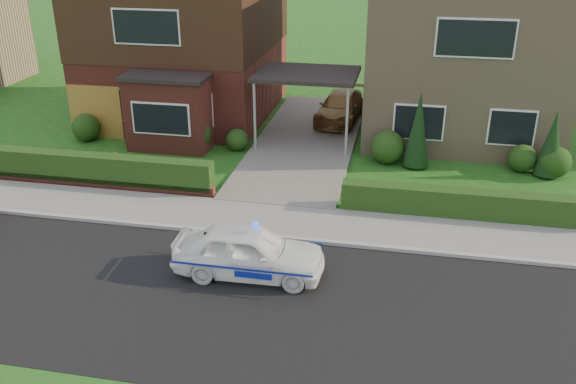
# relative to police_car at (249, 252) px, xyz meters

# --- Properties ---
(ground) EXTENTS (120.00, 120.00, 0.00)m
(ground) POSITION_rel_police_car_xyz_m (-0.24, -1.20, -0.63)
(ground) COLOR #1A4612
(ground) RESTS_ON ground
(road) EXTENTS (60.00, 6.00, 0.02)m
(road) POSITION_rel_police_car_xyz_m (-0.24, -1.20, -0.63)
(road) COLOR black
(road) RESTS_ON ground
(kerb) EXTENTS (60.00, 0.16, 0.12)m
(kerb) POSITION_rel_police_car_xyz_m (-0.24, 1.85, -0.57)
(kerb) COLOR #9E9993
(kerb) RESTS_ON ground
(sidewalk) EXTENTS (60.00, 2.00, 0.10)m
(sidewalk) POSITION_rel_police_car_xyz_m (-0.24, 2.90, -0.58)
(sidewalk) COLOR slate
(sidewalk) RESTS_ON ground
(driveway) EXTENTS (3.80, 12.00, 0.12)m
(driveway) POSITION_rel_police_car_xyz_m (-0.24, 9.80, -0.57)
(driveway) COLOR #666059
(driveway) RESTS_ON ground
(house_left) EXTENTS (7.50, 9.53, 7.25)m
(house_left) POSITION_rel_police_car_xyz_m (-6.03, 12.70, 3.18)
(house_left) COLOR brown
(house_left) RESTS_ON ground
(house_right) EXTENTS (7.50, 8.06, 7.25)m
(house_right) POSITION_rel_police_car_xyz_m (5.56, 12.79, 3.03)
(house_right) COLOR tan
(house_right) RESTS_ON ground
(carport_link) EXTENTS (3.80, 3.00, 2.77)m
(carport_link) POSITION_rel_police_car_xyz_m (-0.24, 9.75, 2.02)
(carport_link) COLOR black
(carport_link) RESTS_ON ground
(garage_door) EXTENTS (2.20, 0.10, 2.10)m
(garage_door) POSITION_rel_police_car_xyz_m (-8.49, 8.76, 0.42)
(garage_door) COLOR brown
(garage_door) RESTS_ON ground
(dwarf_wall) EXTENTS (7.70, 0.25, 0.36)m
(dwarf_wall) POSITION_rel_police_car_xyz_m (-6.04, 4.10, -0.45)
(dwarf_wall) COLOR brown
(dwarf_wall) RESTS_ON ground
(hedge_left) EXTENTS (7.50, 0.55, 0.90)m
(hedge_left) POSITION_rel_police_car_xyz_m (-6.04, 4.25, -0.63)
(hedge_left) COLOR #133310
(hedge_left) RESTS_ON ground
(hedge_right) EXTENTS (7.50, 0.55, 0.80)m
(hedge_right) POSITION_rel_police_car_xyz_m (5.56, 4.15, -0.63)
(hedge_right) COLOR #133310
(hedge_right) RESTS_ON ground
(shrub_left_far) EXTENTS (1.08, 1.08, 1.08)m
(shrub_left_far) POSITION_rel_police_car_xyz_m (-8.74, 8.30, -0.09)
(shrub_left_far) COLOR #133310
(shrub_left_far) RESTS_ON ground
(shrub_left_mid) EXTENTS (1.32, 1.32, 1.32)m
(shrub_left_mid) POSITION_rel_police_car_xyz_m (-4.24, 8.10, 0.03)
(shrub_left_mid) COLOR #133310
(shrub_left_mid) RESTS_ON ground
(shrub_left_near) EXTENTS (0.84, 0.84, 0.84)m
(shrub_left_near) POSITION_rel_police_car_xyz_m (-2.64, 8.40, -0.21)
(shrub_left_near) COLOR #133310
(shrub_left_near) RESTS_ON ground
(shrub_right_near) EXTENTS (1.20, 1.20, 1.20)m
(shrub_right_near) POSITION_rel_police_car_xyz_m (2.96, 8.20, -0.03)
(shrub_right_near) COLOR #133310
(shrub_right_near) RESTS_ON ground
(shrub_right_mid) EXTENTS (0.96, 0.96, 0.96)m
(shrub_right_mid) POSITION_rel_police_car_xyz_m (7.56, 8.30, -0.15)
(shrub_right_mid) COLOR #133310
(shrub_right_mid) RESTS_ON ground
(shrub_right_far) EXTENTS (1.08, 1.08, 1.08)m
(shrub_right_far) POSITION_rel_police_car_xyz_m (8.56, 8.00, -0.09)
(shrub_right_far) COLOR #133310
(shrub_right_far) RESTS_ON ground
(conifer_a) EXTENTS (0.90, 0.90, 2.60)m
(conifer_a) POSITION_rel_police_car_xyz_m (3.96, 8.00, 0.67)
(conifer_a) COLOR black
(conifer_a) RESTS_ON ground
(conifer_b) EXTENTS (0.90, 0.90, 2.20)m
(conifer_b) POSITION_rel_police_car_xyz_m (8.36, 8.00, 0.47)
(conifer_b) COLOR black
(conifer_b) RESTS_ON ground
(police_car) EXTENTS (3.41, 3.75, 1.43)m
(police_car) POSITION_rel_police_car_xyz_m (0.00, 0.00, 0.00)
(police_car) COLOR white
(police_car) RESTS_ON ground
(driveway_car) EXTENTS (1.94, 4.11, 1.16)m
(driveway_car) POSITION_rel_police_car_xyz_m (0.76, 12.49, 0.07)
(driveway_car) COLOR brown
(driveway_car) RESTS_ON driveway
(potted_plant_a) EXTENTS (0.50, 0.40, 0.84)m
(potted_plant_a) POSITION_rel_police_car_xyz_m (-5.24, 7.80, -0.21)
(potted_plant_a) COLOR gray
(potted_plant_a) RESTS_ON ground
(potted_plant_b) EXTENTS (0.59, 0.55, 0.85)m
(potted_plant_b) POSITION_rel_police_car_xyz_m (-6.16, 5.16, -0.21)
(potted_plant_b) COLOR gray
(potted_plant_b) RESTS_ON ground
(potted_plant_c) EXTENTS (0.61, 0.61, 0.82)m
(potted_plant_c) POSITION_rel_police_car_xyz_m (-2.74, 5.02, -0.22)
(potted_plant_c) COLOR gray
(potted_plant_c) RESTS_ON ground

